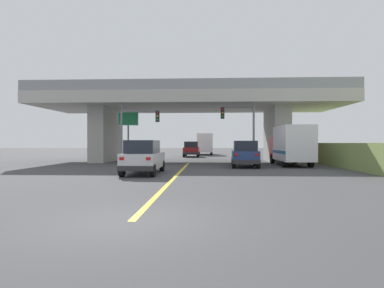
{
  "coord_description": "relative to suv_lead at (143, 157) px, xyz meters",
  "views": [
    {
      "loc": [
        1.84,
        -7.75,
        1.89
      ],
      "look_at": [
        0.42,
        20.37,
        1.76
      ],
      "focal_mm": 30.87,
      "sensor_mm": 36.0,
      "label": 1
    }
  ],
  "objects": [
    {
      "name": "overpass_bridge",
      "position": [
        2.07,
        12.96,
        4.1
      ],
      "size": [
        28.96,
        10.24,
        7.25
      ],
      "color": "#B7B5AD",
      "rests_on": "ground"
    },
    {
      "name": "box_truck",
      "position": [
        10.65,
        7.71,
        0.65
      ],
      "size": [
        2.33,
        6.79,
        3.2
      ],
      "color": "red",
      "rests_on": "ground"
    },
    {
      "name": "suv_crossing",
      "position": [
        6.71,
        6.0,
        -0.0
      ],
      "size": [
        2.22,
        4.44,
        2.02
      ],
      "rotation": [
        0.0,
        0.0,
        -0.05
      ],
      "color": "navy",
      "rests_on": "ground"
    },
    {
      "name": "ground",
      "position": [
        2.07,
        12.96,
        -1.02
      ],
      "size": [
        160.0,
        160.0,
        0.0
      ],
      "primitive_type": "plane",
      "color": "#424244"
    },
    {
      "name": "lane_divider_stripe",
      "position": [
        2.07,
        -0.67,
        -1.01
      ],
      "size": [
        0.2,
        22.3,
        0.01
      ],
      "primitive_type": "cube",
      "color": "yellow",
      "rests_on": "ground"
    },
    {
      "name": "traffic_signal_nearside",
      "position": [
        6.79,
        8.58,
        2.52
      ],
      "size": [
        2.89,
        0.36,
        5.65
      ],
      "color": "slate",
      "rests_on": "ground"
    },
    {
      "name": "traffic_signal_farside",
      "position": [
        -2.42,
        8.45,
        2.35
      ],
      "size": [
        3.38,
        0.36,
        5.26
      ],
      "color": "slate",
      "rests_on": "ground"
    },
    {
      "name": "highway_sign",
      "position": [
        -3.37,
        9.91,
        2.59
      ],
      "size": [
        1.88,
        0.17,
        4.82
      ],
      "color": "#56595E",
      "rests_on": "ground"
    },
    {
      "name": "sedan_oncoming",
      "position": [
        1.63,
        24.04,
        0.0
      ],
      "size": [
        2.03,
        4.74,
        2.02
      ],
      "color": "maroon",
      "rests_on": "ground"
    },
    {
      "name": "semi_truck_distant",
      "position": [
        3.34,
        31.65,
        0.68
      ],
      "size": [
        2.33,
        7.26,
        3.24
      ],
      "color": "red",
      "rests_on": "ground"
    },
    {
      "name": "suv_lead",
      "position": [
        0.0,
        0.0,
        0.0
      ],
      "size": [
        1.96,
        4.8,
        2.02
      ],
      "color": "silver",
      "rests_on": "ground"
    }
  ]
}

